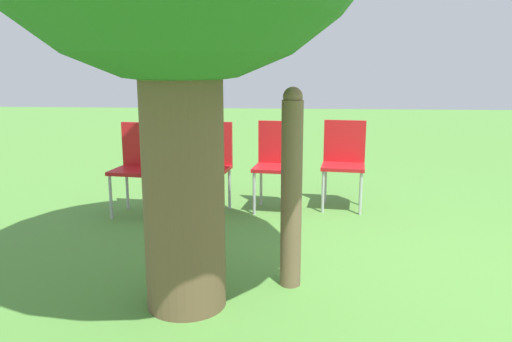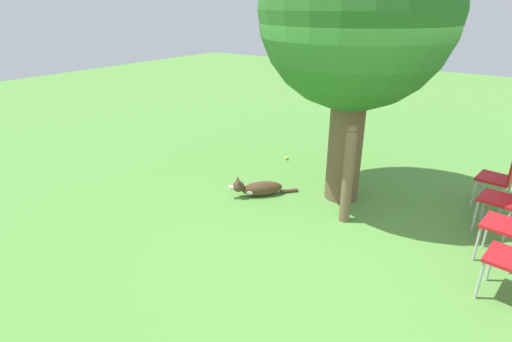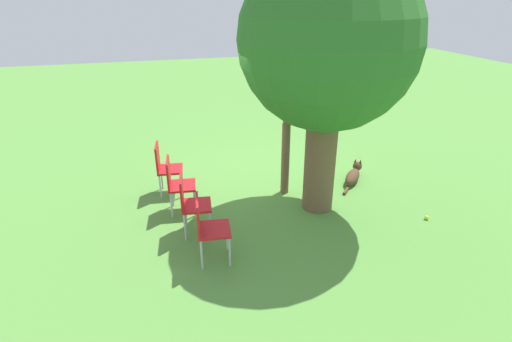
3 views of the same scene
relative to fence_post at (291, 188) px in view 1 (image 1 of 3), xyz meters
The scene contains 6 objects.
ground_plane 0.78m from the fence_post, 98.09° to the right, with size 30.00×30.00×0.00m, color #56933D.
fence_post is the anchor object (origin of this frame).
red_chair_0 2.09m from the fence_post, 14.88° to the right, with size 0.47×0.49×0.92m.
red_chair_1 1.90m from the fence_post, ahead, with size 0.47×0.49×0.92m.
red_chair_2 1.96m from the fence_post, 26.16° to the left, with size 0.47×0.49×0.92m.
red_chair_3 2.26m from the fence_post, 43.78° to the left, with size 0.47×0.49×0.92m.
Camera 1 is at (-3.17, 0.35, 1.47)m, focal length 35.00 mm.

